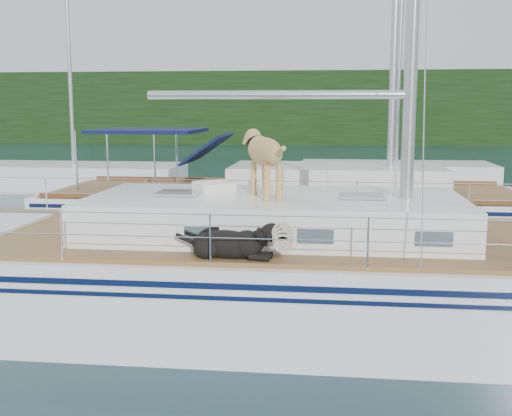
# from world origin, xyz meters

# --- Properties ---
(ground) EXTENTS (120.00, 120.00, 0.00)m
(ground) POSITION_xyz_m (0.00, 0.00, 0.00)
(ground) COLOR black
(ground) RESTS_ON ground
(tree_line) EXTENTS (90.00, 3.00, 6.00)m
(tree_line) POSITION_xyz_m (0.00, 45.00, 3.00)
(tree_line) COLOR black
(tree_line) RESTS_ON ground
(shore_bank) EXTENTS (92.00, 1.00, 1.20)m
(shore_bank) POSITION_xyz_m (0.00, 46.20, 0.60)
(shore_bank) COLOR #595147
(shore_bank) RESTS_ON ground
(main_sailboat) EXTENTS (12.00, 3.80, 14.01)m
(main_sailboat) POSITION_xyz_m (0.10, -0.00, 0.68)
(main_sailboat) COLOR white
(main_sailboat) RESTS_ON ground
(neighbor_sailboat) EXTENTS (11.00, 3.50, 13.30)m
(neighbor_sailboat) POSITION_xyz_m (0.60, 5.86, 0.63)
(neighbor_sailboat) COLOR white
(neighbor_sailboat) RESTS_ON ground
(bg_boat_west) EXTENTS (8.00, 3.00, 11.65)m
(bg_boat_west) POSITION_xyz_m (-8.00, 14.00, 0.45)
(bg_boat_west) COLOR white
(bg_boat_west) RESTS_ON ground
(bg_boat_center) EXTENTS (7.20, 3.00, 11.65)m
(bg_boat_center) POSITION_xyz_m (4.00, 16.00, 0.45)
(bg_boat_center) COLOR white
(bg_boat_center) RESTS_ON ground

